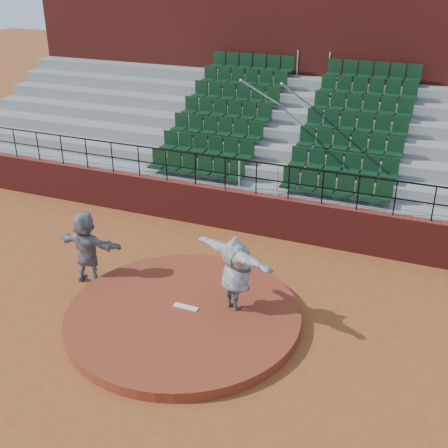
% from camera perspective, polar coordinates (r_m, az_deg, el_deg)
% --- Properties ---
extents(ground, '(90.00, 90.00, 0.00)m').
position_cam_1_polar(ground, '(13.44, -4.14, -9.68)').
color(ground, brown).
rests_on(ground, ground).
extents(pitchers_mound, '(5.50, 5.50, 0.25)m').
position_cam_1_polar(pitchers_mound, '(13.37, -4.16, -9.25)').
color(pitchers_mound, maroon).
rests_on(pitchers_mound, ground).
extents(pitching_rubber, '(0.60, 0.15, 0.03)m').
position_cam_1_polar(pitching_rubber, '(13.40, -3.89, -8.42)').
color(pitching_rubber, white).
rests_on(pitching_rubber, pitchers_mound).
extents(boundary_wall, '(24.00, 0.30, 1.30)m').
position_cam_1_polar(boundary_wall, '(17.13, 3.20, 1.08)').
color(boundary_wall, maroon).
rests_on(boundary_wall, ground).
extents(wall_railing, '(24.04, 0.05, 1.03)m').
position_cam_1_polar(wall_railing, '(16.61, 3.32, 5.41)').
color(wall_railing, black).
rests_on(wall_railing, boundary_wall).
extents(seating_deck, '(24.00, 5.97, 4.63)m').
position_cam_1_polar(seating_deck, '(20.09, 6.78, 7.13)').
color(seating_deck, gray).
rests_on(seating_deck, ground).
extents(press_box_facade, '(24.00, 3.00, 7.10)m').
position_cam_1_polar(press_box_facade, '(23.29, 9.89, 14.87)').
color(press_box_facade, maroon).
rests_on(press_box_facade, ground).
extents(pitcher, '(2.39, 1.50, 1.89)m').
position_cam_1_polar(pitcher, '(12.91, 1.21, -4.93)').
color(pitcher, black).
rests_on(pitcher, pitchers_mound).
extents(fielder, '(1.84, 0.63, 1.97)m').
position_cam_1_polar(fielder, '(14.84, -13.78, -2.33)').
color(fielder, black).
rests_on(fielder, ground).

